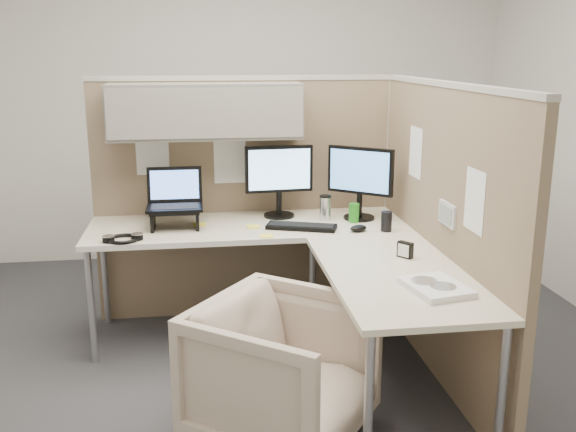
{
  "coord_description": "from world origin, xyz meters",
  "views": [
    {
      "loc": [
        -0.41,
        -3.33,
        1.78
      ],
      "look_at": [
        0.1,
        0.25,
        0.85
      ],
      "focal_mm": 40.0,
      "sensor_mm": 36.0,
      "label": 1
    }
  ],
  "objects": [
    {
      "name": "partition_right",
      "position": [
        0.9,
        -0.07,
        0.82
      ],
      "size": [
        0.07,
        2.03,
        1.63
      ],
      "color": "#867158",
      "rests_on": "ground"
    },
    {
      "name": "ground",
      "position": [
        0.0,
        0.0,
        0.0
      ],
      "size": [
        4.5,
        4.5,
        0.0
      ],
      "primitive_type": "plane",
      "color": "#302F34",
      "rests_on": "ground"
    },
    {
      "name": "paper_stack",
      "position": [
        0.64,
        -0.72,
        0.75
      ],
      "size": [
        0.29,
        0.34,
        0.03
      ],
      "rotation": [
        0.0,
        0.0,
        0.2
      ],
      "color": "white",
      "rests_on": "desk"
    },
    {
      "name": "keyboard",
      "position": [
        0.2,
        0.39,
        0.74
      ],
      "size": [
        0.45,
        0.27,
        0.02
      ],
      "primitive_type": "cube",
      "rotation": [
        0.0,
        0.0,
        -0.34
      ],
      "color": "black",
      "rests_on": "desk"
    },
    {
      "name": "partition_back",
      "position": [
        -0.22,
        0.83,
        1.1
      ],
      "size": [
        2.0,
        0.36,
        1.63
      ],
      "color": "#867158",
      "rests_on": "ground"
    },
    {
      "name": "sticky_note_d",
      "position": [
        -0.09,
        0.47,
        0.73
      ],
      "size": [
        0.08,
        0.08,
        0.01
      ],
      "primitive_type": "cube",
      "rotation": [
        0.0,
        0.0,
        0.06
      ],
      "color": "#FFEB43",
      "rests_on": "desk"
    },
    {
      "name": "office_chair",
      "position": [
        -0.05,
        -0.65,
        0.37
      ],
      "size": [
        0.98,
        0.98,
        0.74
      ],
      "primitive_type": "imported",
      "rotation": [
        0.0,
        0.0,
        0.92
      ],
      "color": "beige",
      "rests_on": "ground"
    },
    {
      "name": "monitor_left",
      "position": [
        0.11,
        0.71,
        1.0
      ],
      "size": [
        0.44,
        0.2,
        0.47
      ],
      "rotation": [
        0.0,
        0.0,
        0.07
      ],
      "color": "black",
      "rests_on": "desk"
    },
    {
      "name": "monitor_right",
      "position": [
        0.61,
        0.58,
        1.0
      ],
      "size": [
        0.37,
        0.3,
        0.47
      ],
      "rotation": [
        0.0,
        0.0,
        -0.66
      ],
      "color": "black",
      "rests_on": "desk"
    },
    {
      "name": "headphones",
      "position": [
        -0.85,
        0.28,
        0.74
      ],
      "size": [
        0.23,
        0.21,
        0.03
      ],
      "rotation": [
        0.0,
        0.0,
        0.16
      ],
      "color": "black",
      "rests_on": "desk"
    },
    {
      "name": "soda_can_silver",
      "position": [
        0.56,
        0.5,
        0.79
      ],
      "size": [
        0.07,
        0.07,
        0.12
      ],
      "primitive_type": "cylinder",
      "color": "#268C1E",
      "rests_on": "desk"
    },
    {
      "name": "laptop_station",
      "position": [
        -0.56,
        0.55,
        0.87
      ],
      "size": [
        0.34,
        0.29,
        0.35
      ],
      "color": "black",
      "rests_on": "desk"
    },
    {
      "name": "desk",
      "position": [
        0.12,
        0.13,
        0.69
      ],
      "size": [
        2.0,
        1.98,
        0.73
      ],
      "color": "beige",
      "rests_on": "ground"
    },
    {
      "name": "travel_mug",
      "position": [
        0.39,
        0.58,
        0.81
      ],
      "size": [
        0.08,
        0.08,
        0.16
      ],
      "color": "silver",
      "rests_on": "desk"
    },
    {
      "name": "desk_clock",
      "position": [
        0.65,
        -0.24,
        0.77
      ],
      "size": [
        0.08,
        0.09,
        0.08
      ],
      "rotation": [
        0.0,
        0.0,
        -0.9
      ],
      "color": "black",
      "rests_on": "desk"
    },
    {
      "name": "mouse",
      "position": [
        0.53,
        0.28,
        0.75
      ],
      "size": [
        0.13,
        0.11,
        0.04
      ],
      "primitive_type": "ellipsoid",
      "rotation": [
        0.0,
        0.0,
        0.39
      ],
      "color": "black",
      "rests_on": "desk"
    },
    {
      "name": "sticky_note_c",
      "position": [
        -0.41,
        0.57,
        0.73
      ],
      "size": [
        0.08,
        0.08,
        0.01
      ],
      "primitive_type": "cube",
      "rotation": [
        0.0,
        0.0,
        0.09
      ],
      "color": "#FFEB43",
      "rests_on": "desk"
    },
    {
      "name": "soda_can_green",
      "position": [
        0.7,
        0.27,
        0.79
      ],
      "size": [
        0.07,
        0.07,
        0.12
      ],
      "primitive_type": "cylinder",
      "color": "black",
      "rests_on": "desk"
    },
    {
      "name": "sticky_note_b",
      "position": [
        -0.03,
        0.25,
        0.73
      ],
      "size": [
        0.08,
        0.08,
        0.01
      ],
      "primitive_type": "cube",
      "rotation": [
        0.0,
        0.0,
        -0.1
      ],
      "color": "#FFEB43",
      "rests_on": "desk"
    }
  ]
}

